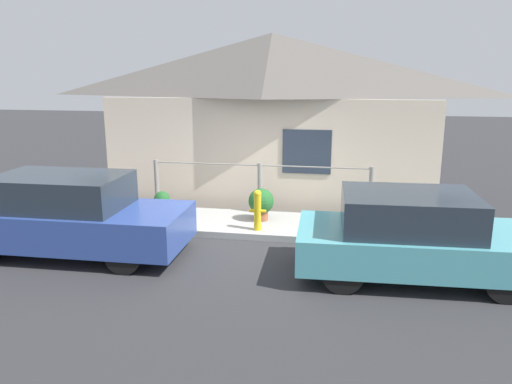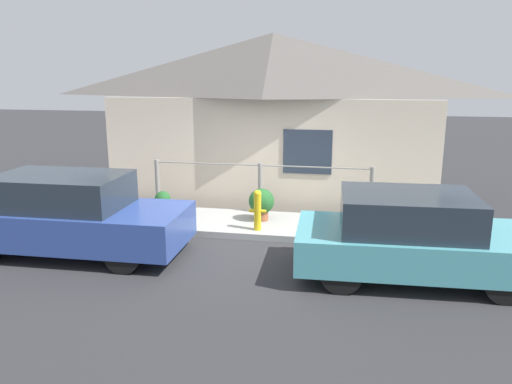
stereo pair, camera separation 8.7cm
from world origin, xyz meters
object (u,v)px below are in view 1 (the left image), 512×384
object	(u,v)px
car_right	(413,236)
potted_plant_near_hydrant	(261,203)
fire_hydrant	(258,209)
potted_plant_by_fence	(162,202)
car_left	(69,215)

from	to	relation	value
car_right	potted_plant_near_hydrant	bearing A→B (deg)	139.22
fire_hydrant	potted_plant_by_fence	distance (m)	2.45
car_left	fire_hydrant	world-z (taller)	car_left
car_left	car_right	size ratio (longest dim) A/B	1.10
car_right	potted_plant_near_hydrant	size ratio (longest dim) A/B	5.50
potted_plant_near_hydrant	potted_plant_by_fence	bearing A→B (deg)	176.38
car_left	car_right	distance (m)	5.89
fire_hydrant	potted_plant_by_fence	world-z (taller)	fire_hydrant
car_right	potted_plant_by_fence	distance (m)	5.60
potted_plant_near_hydrant	car_left	bearing A→B (deg)	-143.96
car_right	potted_plant_by_fence	world-z (taller)	car_right
car_left	car_right	bearing A→B (deg)	-0.87
potted_plant_by_fence	car_right	bearing A→B (deg)	-25.23
car_left	potted_plant_near_hydrant	world-z (taller)	car_left
potted_plant_near_hydrant	potted_plant_by_fence	xyz separation A→B (m)	(-2.25, 0.14, -0.12)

